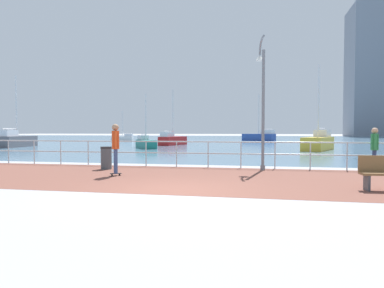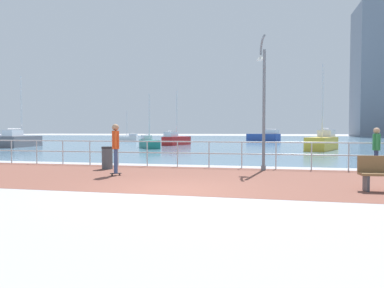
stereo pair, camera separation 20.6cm
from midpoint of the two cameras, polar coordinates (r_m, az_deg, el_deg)
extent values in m
plane|color=#9E9EA3|center=(48.81, 9.47, 0.34)|extent=(220.00, 220.00, 0.00)
cube|color=brown|center=(11.75, 0.70, -5.53)|extent=(28.00, 6.54, 0.01)
cube|color=slate|center=(59.75, 9.98, 0.68)|extent=(180.00, 88.00, 0.00)
cylinder|color=#B2BCC1|center=(19.07, -27.30, -1.13)|extent=(0.05, 0.05, 1.11)
cylinder|color=#B2BCC1|center=(18.21, -23.90, -1.22)|extent=(0.05, 0.05, 1.11)
cylinder|color=#B2BCC1|center=(17.42, -20.17, -1.32)|extent=(0.05, 0.05, 1.11)
cylinder|color=#B2BCC1|center=(16.72, -16.12, -1.41)|extent=(0.05, 0.05, 1.11)
cylinder|color=#B2BCC1|center=(16.10, -11.72, -1.51)|extent=(0.05, 0.05, 1.11)
cylinder|color=#B2BCC1|center=(15.59, -7.01, -1.60)|extent=(0.05, 0.05, 1.11)
cylinder|color=#B2BCC1|center=(15.18, -2.02, -1.68)|extent=(0.05, 0.05, 1.11)
cylinder|color=#B2BCC1|center=(14.90, 3.21, -1.76)|extent=(0.05, 0.05, 1.11)
cylinder|color=#B2BCC1|center=(14.75, 8.59, -1.82)|extent=(0.05, 0.05, 1.11)
cylinder|color=#B2BCC1|center=(14.73, 14.04, -1.87)|extent=(0.05, 0.05, 1.11)
cylinder|color=#B2BCC1|center=(14.84, 19.45, -1.90)|extent=(0.05, 0.05, 1.11)
cylinder|color=#B2BCC1|center=(15.08, 24.74, -1.91)|extent=(0.05, 0.05, 1.11)
cylinder|color=#B2BCC1|center=(14.87, 3.22, 0.37)|extent=(25.20, 0.06, 0.06)
cylinder|color=#B2BCC1|center=(14.90, 3.21, -1.55)|extent=(25.20, 0.06, 0.06)
cylinder|color=slate|center=(14.16, 12.08, -3.86)|extent=(0.19, 0.19, 0.20)
cylinder|color=slate|center=(14.11, 12.16, 5.44)|extent=(0.12, 0.12, 4.78)
cylinder|color=slate|center=(14.64, 12.17, 16.95)|extent=(0.13, 0.20, 0.11)
cylinder|color=slate|center=(14.77, 12.01, 16.65)|extent=(0.13, 0.21, 0.15)
cylinder|color=slate|center=(14.87, 11.87, 16.21)|extent=(0.13, 0.20, 0.18)
cylinder|color=slate|center=(14.94, 11.76, 15.68)|extent=(0.12, 0.18, 0.19)
cylinder|color=slate|center=(14.97, 11.69, 15.09)|extent=(0.12, 0.15, 0.19)
cylinder|color=slate|center=(14.95, 11.66, 14.50)|extent=(0.10, 0.11, 0.17)
cone|color=silver|center=(14.91, 11.66, 13.75)|extent=(0.36, 0.36, 0.22)
cylinder|color=black|center=(12.47, -12.55, -5.01)|extent=(0.07, 0.05, 0.06)
cylinder|color=black|center=(12.55, -12.56, -4.96)|extent=(0.07, 0.05, 0.06)
cylinder|color=black|center=(12.48, -11.37, -4.99)|extent=(0.07, 0.05, 0.06)
cylinder|color=black|center=(12.55, -11.39, -4.95)|extent=(0.07, 0.05, 0.06)
cube|color=black|center=(12.50, -11.97, -4.75)|extent=(0.41, 0.28, 0.02)
cylinder|color=#384C7A|center=(12.38, -11.97, -2.78)|extent=(0.17, 0.17, 0.86)
cylinder|color=#384C7A|center=(12.54, -12.00, -2.72)|extent=(0.17, 0.17, 0.86)
cube|color=#D84C1E|center=(12.42, -12.01, 0.68)|extent=(0.37, 0.41, 0.64)
cylinder|color=#D84C1E|center=(12.19, -11.98, 0.73)|extent=(0.12, 0.12, 0.61)
cylinder|color=#D84C1E|center=(12.65, -12.05, 0.78)|extent=(0.12, 0.12, 0.61)
sphere|color=#A37A5B|center=(12.41, -12.03, 2.70)|extent=(0.24, 0.24, 0.24)
cylinder|color=navy|center=(15.05, 28.35, -2.49)|extent=(0.15, 0.15, 0.84)
cylinder|color=navy|center=(14.90, 28.41, -2.54)|extent=(0.15, 0.15, 0.84)
cube|color=#2D8C4C|center=(14.93, 28.43, 0.29)|extent=(0.29, 0.38, 0.63)
cylinder|color=#2D8C4C|center=(15.16, 28.33, 0.37)|extent=(0.10, 0.10, 0.59)
cylinder|color=#2D8C4C|center=(14.71, 28.54, 0.32)|extent=(0.10, 0.10, 0.59)
sphere|color=tan|center=(14.93, 28.46, 1.93)|extent=(0.23, 0.23, 0.23)
cylinder|color=#474C51|center=(14.68, -13.39, -2.38)|extent=(0.44, 0.44, 0.85)
cylinder|color=#262628|center=(14.65, -13.41, -0.57)|extent=(0.46, 0.46, 0.08)
cube|color=#3F4247|center=(10.26, 27.25, -5.66)|extent=(0.08, 0.38, 0.45)
cube|color=white|center=(53.20, -10.56, 0.86)|extent=(3.33, 1.34, 0.69)
cube|color=silver|center=(52.92, -9.55, 1.44)|extent=(1.23, 0.82, 0.39)
cylinder|color=silver|center=(53.20, -10.57, 3.31)|extent=(0.08, 0.08, 3.86)
cylinder|color=silver|center=(52.99, -9.82, 1.73)|extent=(1.46, 0.22, 0.06)
cube|color=#284799|center=(53.89, 11.73, 1.07)|extent=(5.17, 3.77, 1.08)
cube|color=silver|center=(53.17, 13.17, 1.95)|extent=(2.11, 1.82, 0.60)
cylinder|color=silver|center=(53.94, 11.76, 4.83)|extent=(0.12, 0.12, 6.00)
cylinder|color=silver|center=(53.35, 12.79, 2.40)|extent=(2.04, 1.16, 0.10)
cube|color=#B21E1E|center=(37.99, -2.37, 0.53)|extent=(2.32, 4.49, 0.92)
cube|color=silver|center=(36.85, -3.33, 1.59)|extent=(1.27, 1.72, 0.51)
cylinder|color=silver|center=(38.02, -2.38, 5.08)|extent=(0.10, 0.10, 5.11)
cylinder|color=silver|center=(37.14, -3.07, 2.14)|extent=(0.54, 1.90, 0.08)
cube|color=#197266|center=(31.17, -6.85, -0.02)|extent=(2.82, 3.49, 0.75)
cube|color=silver|center=(32.17, -7.32, 1.08)|extent=(1.32, 1.46, 0.41)
cylinder|color=silver|center=(31.17, -6.87, 4.47)|extent=(0.08, 0.08, 4.14)
cylinder|color=silver|center=(31.89, -7.20, 1.59)|extent=(0.92, 1.34, 0.07)
cube|color=gold|center=(29.78, 20.79, 0.04)|extent=(3.24, 5.14, 1.05)
cube|color=silver|center=(31.20, 21.43, 1.63)|extent=(1.65, 2.04, 0.59)
cylinder|color=silver|center=(29.86, 20.88, 6.69)|extent=(0.12, 0.12, 5.86)
cylinder|color=silver|center=(30.82, 21.28, 2.39)|extent=(0.91, 2.09, 0.09)
cube|color=#595960|center=(37.48, -26.07, 0.38)|extent=(2.09, 5.04, 1.05)
cube|color=silver|center=(36.22, -27.30, 1.59)|extent=(1.27, 1.88, 0.58)
cylinder|color=silver|center=(37.54, -26.16, 5.63)|extent=(0.12, 0.12, 5.83)
cylinder|color=silver|center=(36.55, -26.98, 2.24)|extent=(0.36, 2.20, 0.09)
cube|color=slate|center=(110.71, 28.71, 10.43)|extent=(13.29, 12.82, 35.78)
cube|color=#4E5560|center=(115.02, 28.90, 19.77)|extent=(5.32, 5.13, 2.00)
camera|label=1|loc=(0.10, -89.53, 0.02)|focal=32.40mm
camera|label=2|loc=(0.10, 90.47, -0.02)|focal=32.40mm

